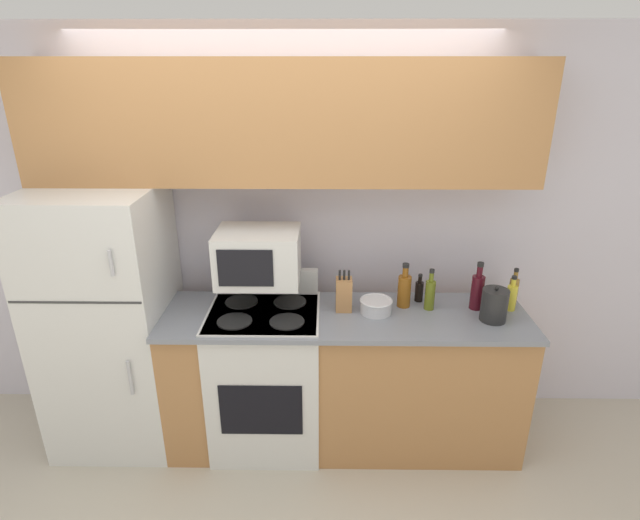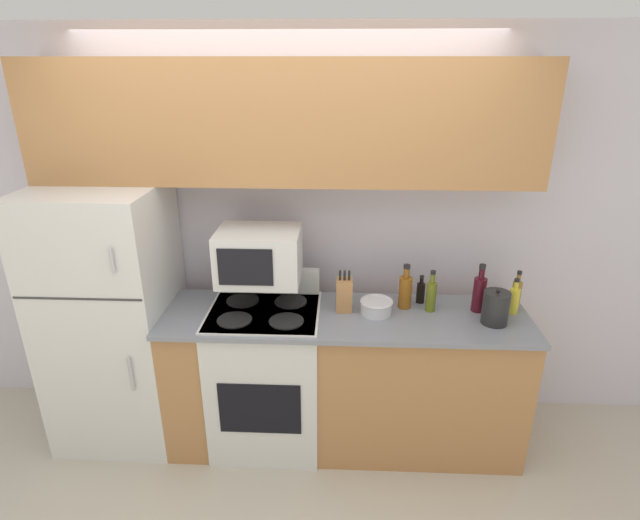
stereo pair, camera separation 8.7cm
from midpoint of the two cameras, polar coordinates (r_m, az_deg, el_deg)
name	(u,v)px [view 1 (the left image)]	position (r m, az deg, el deg)	size (l,w,h in m)	color
ground_plane	(284,468)	(3.33, -4.92, -22.65)	(12.00, 12.00, 0.00)	beige
wall_back	(288,234)	(3.29, -4.45, 3.01)	(8.00, 0.05, 2.55)	silver
lower_cabinets	(344,378)	(3.24, 1.94, -13.33)	(2.18, 0.61, 0.93)	#B27A47
refrigerator	(110,320)	(3.40, -23.53, -6.34)	(0.74, 0.73, 1.67)	silver
upper_cabinets	(282,122)	(2.93, -5.22, 15.43)	(2.91, 0.36, 0.69)	#B27A47
stove	(266,376)	(3.25, -6.92, -13.00)	(0.67, 0.59, 1.10)	silver
microwave	(258,256)	(2.96, -7.90, 0.44)	(0.48, 0.38, 0.31)	silver
knife_block	(344,294)	(2.99, 1.91, -3.93)	(0.10, 0.09, 0.26)	#B27A47
bowl	(376,306)	(2.99, 5.59, -5.22)	(0.20, 0.20, 0.09)	silver
bottle_soy_sauce	(419,290)	(3.16, 10.49, -3.45)	(0.05, 0.05, 0.18)	black
bottle_whiskey	(404,290)	(3.06, 8.81, -3.37)	(0.08, 0.08, 0.28)	brown
bottle_olive_oil	(430,294)	(3.06, 11.67, -3.79)	(0.06, 0.06, 0.26)	#5B6619
bottle_vinegar	(513,291)	(3.26, 20.52, -3.30)	(0.06, 0.06, 0.24)	olive
bottle_cooking_spray	(511,297)	(3.19, 20.31, -3.95)	(0.06, 0.06, 0.22)	gold
bottle_wine_red	(477,291)	(3.13, 16.78, -3.38)	(0.08, 0.08, 0.30)	#470F19
kettle	(494,305)	(3.03, 18.52, -4.92)	(0.15, 0.15, 0.22)	black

